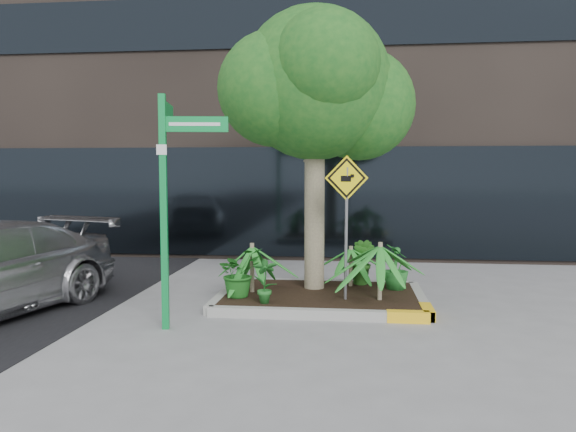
# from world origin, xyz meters

# --- Properties ---
(ground) EXTENTS (80.00, 80.00, 0.00)m
(ground) POSITION_xyz_m (0.00, 0.00, 0.00)
(ground) COLOR gray
(ground) RESTS_ON ground
(planter) EXTENTS (3.35, 2.36, 0.15)m
(planter) POSITION_xyz_m (0.23, 0.27, 0.10)
(planter) COLOR #9E9E99
(planter) RESTS_ON ground
(tree) EXTENTS (3.27, 2.90, 4.90)m
(tree) POSITION_xyz_m (0.06, 0.71, 3.58)
(tree) COLOR tan
(tree) RESTS_ON ground
(palm_front) EXTENTS (1.01, 1.01, 1.12)m
(palm_front) POSITION_xyz_m (1.13, -0.08, 0.99)
(palm_front) COLOR tan
(palm_front) RESTS_ON ground
(palm_left) EXTENTS (0.91, 0.91, 1.01)m
(palm_left) POSITION_xyz_m (-0.93, 0.25, 0.91)
(palm_left) COLOR tan
(palm_left) RESTS_ON ground
(palm_back) EXTENTS (0.78, 0.78, 0.87)m
(palm_back) POSITION_xyz_m (0.68, 0.92, 0.80)
(palm_back) COLOR tan
(palm_back) RESTS_ON ground
(shrub_a) EXTENTS (0.98, 0.98, 0.77)m
(shrub_a) POSITION_xyz_m (-1.08, -0.10, 0.54)
(shrub_a) COLOR #1D631C
(shrub_a) RESTS_ON planter
(shrub_b) EXTENTS (0.52, 0.52, 0.76)m
(shrub_b) POSITION_xyz_m (1.44, 0.74, 0.53)
(shrub_b) COLOR #206D25
(shrub_b) RESTS_ON planter
(shrub_c) EXTENTS (0.42, 0.42, 0.70)m
(shrub_c) POSITION_xyz_m (-0.59, -0.51, 0.50)
(shrub_c) COLOR #216D25
(shrub_c) RESTS_ON planter
(shrub_d) EXTENTS (0.62, 0.62, 0.81)m
(shrub_d) POSITION_xyz_m (0.89, 1.04, 0.56)
(shrub_d) COLOR #27651D
(shrub_d) RESTS_ON planter
(street_sign_post) EXTENTS (1.01, 0.92, 3.15)m
(street_sign_post) POSITION_xyz_m (-1.76, -1.43, 1.95)
(street_sign_post) COLOR #0D943F
(street_sign_post) RESTS_ON ground
(cattle_sign) EXTENTS (0.66, 0.22, 2.23)m
(cattle_sign) POSITION_xyz_m (0.61, -0.15, 1.65)
(cattle_sign) COLOR slate
(cattle_sign) RESTS_ON ground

